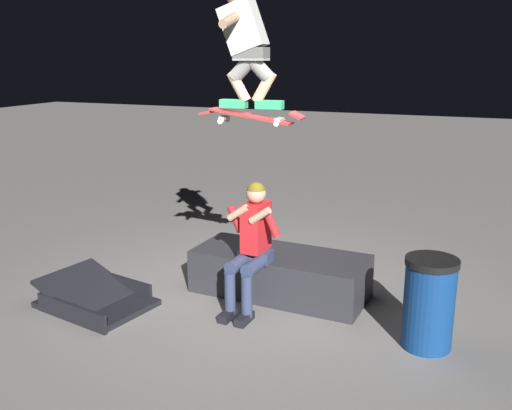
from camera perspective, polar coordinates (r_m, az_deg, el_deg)
name	(u,v)px	position (r m, az deg, el deg)	size (l,w,h in m)	color
ground_plane	(253,294)	(6.26, -0.33, -8.97)	(40.00, 40.00, 0.00)	slate
ledge_box_main	(280,274)	(6.20, 2.41, -6.89)	(1.86, 0.77, 0.47)	#28282D
person_sitting_on_ledge	(251,241)	(5.70, -0.46, -3.63)	(0.59, 0.76, 1.31)	#2D3856
skateboard	(251,116)	(5.45, -0.47, 8.91)	(1.03, 0.25, 0.14)	#B72D2D
skater_airborne	(245,41)	(5.44, -1.07, 16.14)	(0.62, 0.89, 1.12)	#2D9E66
kicker_ramp	(96,300)	(6.19, -15.73, -9.19)	(1.21, 1.01, 0.40)	black
trash_bin	(429,303)	(5.29, 16.97, -9.38)	(0.46, 0.46, 0.83)	navy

